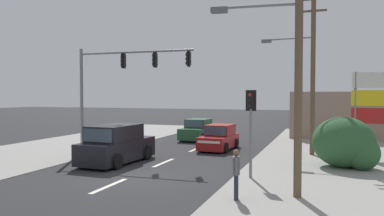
# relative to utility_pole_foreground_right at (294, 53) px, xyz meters

# --- Properties ---
(ground_plane) EXTENTS (140.00, 140.00, 0.00)m
(ground_plane) POSITION_rel_utility_pole_foreground_right_xyz_m (-6.52, 1.33, -4.73)
(ground_plane) COLOR #28282B
(lane_dash_near) EXTENTS (0.20, 2.40, 0.01)m
(lane_dash_near) POSITION_rel_utility_pole_foreground_right_xyz_m (-6.52, -0.67, -4.72)
(lane_dash_near) COLOR silver
(lane_dash_near) RESTS_ON ground
(lane_dash_mid) EXTENTS (0.20, 2.40, 0.01)m
(lane_dash_mid) POSITION_rel_utility_pole_foreground_right_xyz_m (-6.52, 4.33, -4.72)
(lane_dash_mid) COLOR silver
(lane_dash_mid) RESTS_ON ground
(lane_dash_far) EXTENTS (0.20, 2.40, 0.01)m
(lane_dash_far) POSITION_rel_utility_pole_foreground_right_xyz_m (-6.52, 9.33, -4.72)
(lane_dash_far) COLOR silver
(lane_dash_far) RESTS_ON ground
(kerb_right_verge) EXTENTS (10.00, 44.00, 0.02)m
(kerb_right_verge) POSITION_rel_utility_pole_foreground_right_xyz_m (2.48, 3.33, -4.71)
(kerb_right_verge) COLOR gray
(kerb_right_verge) RESTS_ON ground
(kerb_left_verge) EXTENTS (8.00, 40.00, 0.02)m
(kerb_left_verge) POSITION_rel_utility_pole_foreground_right_xyz_m (-15.02, 5.33, -4.71)
(kerb_left_verge) COLOR gray
(kerb_left_verge) RESTS_ON ground
(utility_pole_foreground_right) EXTENTS (3.78, 0.58, 8.74)m
(utility_pole_foreground_right) POSITION_rel_utility_pole_foreground_right_xyz_m (0.00, 0.00, 0.00)
(utility_pole_foreground_right) COLOR brown
(utility_pole_foreground_right) RESTS_ON ground
(utility_pole_midground_right) EXTENTS (3.78, 0.47, 9.10)m
(utility_pole_midground_right) POSITION_rel_utility_pole_foreground_right_xyz_m (0.20, 9.30, 0.18)
(utility_pole_midground_right) COLOR brown
(utility_pole_midground_right) RESTS_ON ground
(traffic_signal_mast) EXTENTS (6.89, 0.52, 6.00)m
(traffic_signal_mast) POSITION_rel_utility_pole_foreground_right_xyz_m (-9.88, 5.71, -0.37)
(traffic_signal_mast) COLOR slate
(traffic_signal_mast) RESTS_ON ground
(pedestal_signal_right_kerb) EXTENTS (0.44, 0.30, 3.56)m
(pedestal_signal_right_kerb) POSITION_rel_utility_pole_foreground_right_xyz_m (-1.83, 2.35, -2.31)
(pedestal_signal_right_kerb) COLOR slate
(pedestal_signal_right_kerb) RESTS_ON ground
(shopping_plaza_sign) EXTENTS (2.10, 0.16, 4.60)m
(shopping_plaza_sign) POSITION_rel_utility_pole_foreground_right_xyz_m (3.38, 9.32, -1.74)
(shopping_plaza_sign) COLOR slate
(shopping_plaza_sign) RESTS_ON ground
(roadside_bush) EXTENTS (2.92, 2.50, 2.35)m
(roadside_bush) POSITION_rel_utility_pole_foreground_right_xyz_m (1.93, 5.95, -3.62)
(roadside_bush) COLOR #2D5B33
(roadside_bush) RESTS_ON ground
(shopfront_wall_far) EXTENTS (12.00, 1.00, 3.60)m
(shopfront_wall_far) POSITION_rel_utility_pole_foreground_right_xyz_m (4.48, 17.33, -2.93)
(shopfront_wall_far) COLOR gray
(shopfront_wall_far) RESTS_ON ground
(hatchback_kerbside_parked) EXTENTS (1.92, 3.71, 1.53)m
(hatchback_kerbside_parked) POSITION_rel_utility_pole_foreground_right_xyz_m (-5.11, 9.55, -4.02)
(hatchback_kerbside_parked) COLOR maroon
(hatchback_kerbside_parked) RESTS_ON ground
(suv_oncoming_mid) EXTENTS (2.23, 4.62, 1.90)m
(suv_oncoming_mid) POSITION_rel_utility_pole_foreground_right_xyz_m (-8.70, 3.50, -3.84)
(suv_oncoming_mid) COLOR black
(suv_oncoming_mid) RESTS_ON ground
(sedan_receding_far) EXTENTS (2.02, 4.30, 1.56)m
(sedan_receding_far) POSITION_rel_utility_pole_foreground_right_xyz_m (-7.90, 13.96, -4.02)
(sedan_receding_far) COLOR #235633
(sedan_receding_far) RESTS_ON ground
(pedestrian_at_kerb) EXTENTS (0.30, 0.55, 1.63)m
(pedestrian_at_kerb) POSITION_rel_utility_pole_foreground_right_xyz_m (-1.68, -0.95, -3.80)
(pedestrian_at_kerb) COLOR #232838
(pedestrian_at_kerb) RESTS_ON ground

